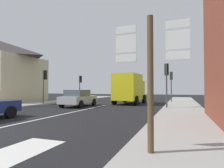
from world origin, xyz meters
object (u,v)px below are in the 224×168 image
sedan_far (78,98)px  delivery_truck (129,88)px  route_sign_post (150,73)px  traffic_light_near_right (167,75)px  traffic_light_far_right (171,80)px  traffic_light_near_left (44,79)px  traffic_light_far_left (80,82)px

sedan_far → delivery_truck: delivery_truck is taller
route_sign_post → traffic_light_near_right: size_ratio=0.92×
delivery_truck → route_sign_post: size_ratio=1.59×
route_sign_post → sedan_far: bearing=126.8°
route_sign_post → traffic_light_far_right: size_ratio=0.92×
traffic_light_near_left → traffic_light_near_right: traffic_light_near_right is taller
route_sign_post → traffic_light_near_right: traffic_light_near_right is taller
traffic_light_near_left → traffic_light_far_left: 7.03m
sedan_far → route_sign_post: (7.89, -10.53, 1.15)m
traffic_light_near_left → traffic_light_far_left: (0.00, 7.03, -0.06)m
delivery_truck → traffic_light_near_left: size_ratio=1.51×
delivery_truck → traffic_light_near_right: 5.70m
delivery_truck → traffic_light_far_left: traffic_light_far_left is taller
traffic_light_far_right → traffic_light_near_left: size_ratio=1.04×
traffic_light_near_left → traffic_light_far_left: size_ratio=1.02×
route_sign_post → traffic_light_near_left: (-11.90, 10.92, 0.58)m
sedan_far → traffic_light_far_left: (-4.01, 7.42, 1.68)m
route_sign_post → delivery_truck: bearing=106.4°
delivery_truck → traffic_light_near_right: bearing=-44.9°
route_sign_post → traffic_light_near_left: bearing=137.5°
sedan_far → traffic_light_near_right: (7.51, 0.33, 1.83)m
delivery_truck → traffic_light_near_left: traffic_light_near_left is taller
delivery_truck → traffic_light_near_left: bearing=-152.5°
route_sign_post → traffic_light_near_right: 10.90m
route_sign_post → traffic_light_near_left: 16.16m
traffic_light_far_right → traffic_light_near_right: 7.38m
traffic_light_far_right → traffic_light_near_left: bearing=-147.5°
sedan_far → delivery_truck: 5.63m
traffic_light_near_left → sedan_far: bearing=-5.5°
traffic_light_far_left → traffic_light_near_left: bearing=-90.0°
traffic_light_far_right → traffic_light_far_left: (-11.52, -0.30, -0.15)m
delivery_truck → traffic_light_far_left: 8.19m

